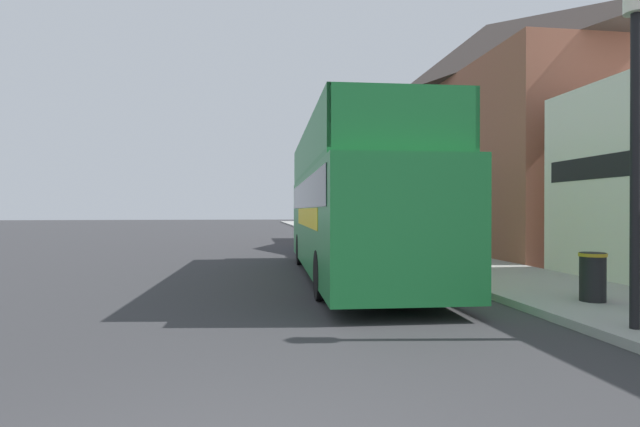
# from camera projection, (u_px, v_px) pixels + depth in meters

# --- Properties ---
(ground_plane) EXTENTS (144.00, 144.00, 0.00)m
(ground_plane) POSITION_uv_depth(u_px,v_px,m) (245.00, 248.00, 23.75)
(ground_plane) COLOR #333335
(sidewalk) EXTENTS (3.42, 108.00, 0.14)m
(sidewalk) POSITION_uv_depth(u_px,v_px,m) (398.00, 249.00, 21.72)
(sidewalk) COLOR #999993
(sidewalk) RESTS_ON ground_plane
(brick_terrace_rear) EXTENTS (6.00, 16.98, 10.59)m
(brick_terrace_rear) POSITION_uv_depth(u_px,v_px,m) (486.00, 136.00, 23.67)
(brick_terrace_rear) COLOR #935642
(brick_terrace_rear) RESTS_ON ground_plane
(tour_bus) EXTENTS (2.98, 11.00, 3.84)m
(tour_bus) POSITION_uv_depth(u_px,v_px,m) (352.00, 212.00, 13.21)
(tour_bus) COLOR #1E7A38
(tour_bus) RESTS_ON ground_plane
(parked_car_ahead_of_bus) EXTENTS (1.87, 4.28, 1.47)m
(parked_car_ahead_of_bus) POSITION_uv_depth(u_px,v_px,m) (331.00, 234.00, 22.45)
(parked_car_ahead_of_bus) COLOR navy
(parked_car_ahead_of_bus) RESTS_ON ground_plane
(lamp_post_nearest) EXTENTS (0.35, 0.35, 5.02)m
(lamp_post_nearest) POSITION_uv_depth(u_px,v_px,m) (636.00, 80.00, 6.86)
(lamp_post_nearest) COLOR black
(lamp_post_nearest) RESTS_ON sidewalk
(lamp_post_second) EXTENTS (0.35, 0.35, 4.52)m
(lamp_post_second) POSITION_uv_depth(u_px,v_px,m) (432.00, 158.00, 14.19)
(lamp_post_second) COLOR black
(lamp_post_second) RESTS_ON sidewalk
(litter_bin) EXTENTS (0.48, 0.48, 0.88)m
(litter_bin) POSITION_uv_depth(u_px,v_px,m) (593.00, 275.00, 8.97)
(litter_bin) COLOR black
(litter_bin) RESTS_ON sidewalk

